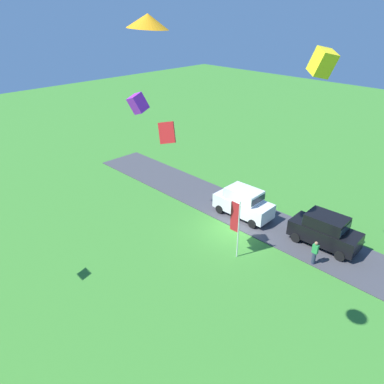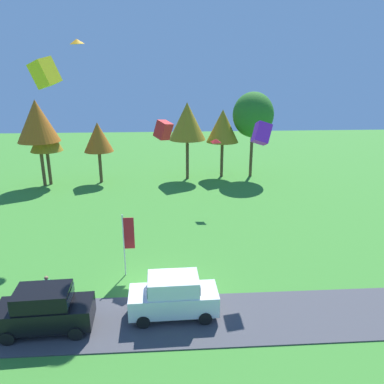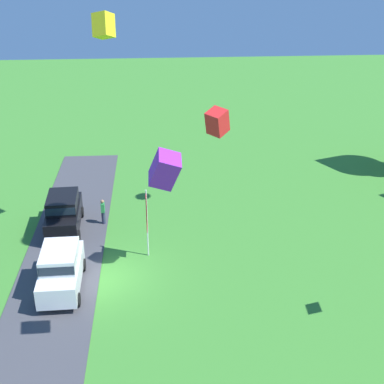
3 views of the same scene
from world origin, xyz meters
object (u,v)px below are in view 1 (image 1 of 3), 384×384
Objects in this scene: kite_box_over_trees at (323,63)px; kite_box_mid_center at (167,133)px; person_beside_suv at (315,253)px; flag_banner at (236,221)px; car_suv_near_entrance at (325,230)px; car_suv_far_end at (243,202)px; kite_box_near_flag at (138,103)px; kite_delta_trailing_tail at (147,21)px.

kite_box_mid_center is at bearing 44.25° from kite_box_over_trees.
person_beside_suv is 11.46m from kite_box_over_trees.
kite_box_mid_center reaches higher than flag_banner.
car_suv_far_end is at bearing 6.99° from car_suv_near_entrance.
kite_box_over_trees is at bearing -166.16° from kite_box_near_flag.
flag_banner is at bearing 122.12° from car_suv_far_end.
kite_box_over_trees is (-3.24, -1.92, 9.67)m from flag_banner.
kite_box_over_trees reaches higher than flag_banner.
car_suv_near_entrance reaches higher than person_beside_suv.
car_suv_far_end is 4.13× the size of kite_box_mid_center.
flag_banner is (3.59, 5.14, 1.30)m from car_suv_near_entrance.
car_suv_far_end is 1.13× the size of flag_banner.
kite_box_over_trees is (-11.48, -2.83, 3.48)m from kite_box_near_flag.
kite_delta_trailing_tail reaches higher than kite_box_mid_center.
kite_box_near_flag reaches higher than flag_banner.
kite_box_over_trees is at bearing -149.28° from flag_banner.
kite_box_near_flag is (5.50, 5.27, 7.49)m from car_suv_far_end.
person_beside_suv is at bearing -135.80° from kite_box_mid_center.
car_suv_near_entrance is at bearing -88.01° from kite_delta_trailing_tail.
kite_delta_trailing_tail is 11.73m from kite_box_over_trees.
kite_box_mid_center is at bearing 156.41° from kite_box_near_flag.
flag_banner is 3.43× the size of kite_box_near_flag.
kite_box_mid_center is (6.49, 6.31, 7.77)m from person_beside_suv.
kite_delta_trailing_tail reaches higher than person_beside_suv.
kite_box_over_trees is 1.09× the size of kite_box_mid_center.
kite_box_over_trees is (-5.98, 2.44, 10.97)m from car_suv_far_end.
flag_banner is 10.35m from kite_box_near_flag.
kite_box_mid_center is at bearing -43.44° from kite_delta_trailing_tail.
person_beside_suv is at bearing -163.30° from kite_box_near_flag.
flag_banner is 7.36m from kite_box_mid_center.
kite_box_near_flag is at bearing 6.27° from flag_banner.
kite_delta_trailing_tail is 10.57m from kite_box_mid_center.
car_suv_near_entrance is 19.74m from kite_delta_trailing_tail.
kite_box_near_flag is (12.41, 3.72, 7.91)m from person_beside_suv.
kite_box_over_trees is at bearing 83.85° from car_suv_near_entrance.
flag_banner is 3.66× the size of kite_delta_trailing_tail.
person_beside_suv is 11.93m from kite_box_mid_center.
car_suv_far_end is 20.35m from kite_delta_trailing_tail.
kite_box_near_flag is at bearing -23.59° from kite_box_mid_center.
kite_box_near_flag is at bearing 43.80° from car_suv_far_end.
person_beside_suv is 15.18m from kite_box_near_flag.
flag_banner is (-2.74, 4.37, 1.30)m from car_suv_far_end.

